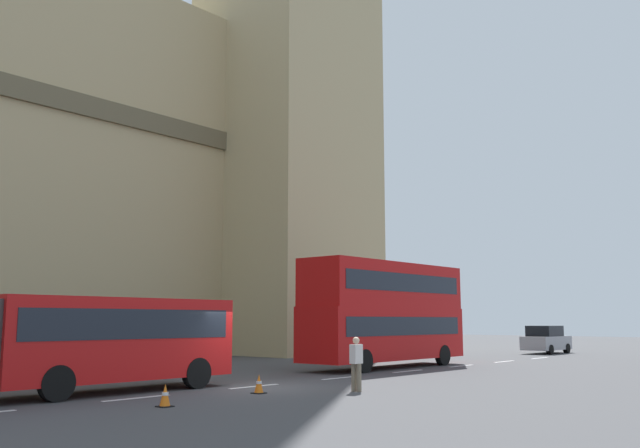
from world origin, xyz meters
TOP-DOWN VIEW (x-y plane):
  - ground_plane at (0.00, 0.00)m, footprint 160.00×160.00m
  - lane_centre_marking at (4.91, 0.00)m, footprint 39.00×0.16m
  - double_decker_bus at (10.66, 2.00)m, footprint 10.05×2.54m
  - sedan_lead at (29.22, 2.08)m, footprint 4.40×1.86m
  - traffic_cone_west at (-4.95, -2.25)m, footprint 0.36×0.36m
  - traffic_cone_middle at (-1.11, -1.72)m, footprint 0.36×0.36m
  - pedestrian_near_cones at (1.30, -3.60)m, footprint 0.41×0.36m

SIDE VIEW (x-z plane):
  - ground_plane at x=0.00m, z-range 0.00..0.00m
  - lane_centre_marking at x=4.91m, z-range 0.00..0.01m
  - traffic_cone_west at x=-4.95m, z-range -0.01..0.57m
  - traffic_cone_middle at x=-1.11m, z-range -0.01..0.57m
  - pedestrian_near_cones at x=1.30m, z-range 0.07..1.76m
  - sedan_lead at x=29.22m, z-range -0.01..1.84m
  - double_decker_bus at x=10.66m, z-range 0.26..5.16m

